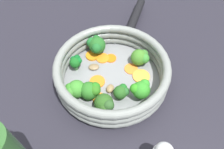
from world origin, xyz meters
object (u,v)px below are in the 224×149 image
object	(u,v)px
carrot_slice_3	(92,56)
broccoli_floret_7	(96,45)
carrot_slice_1	(99,98)
carrot_slice_0	(141,77)
broccoli_floret_0	(140,57)
broccoli_floret_3	(91,90)
broccoli_floret_2	(121,92)
broccoli_floret_4	(104,104)
broccoli_floret_5	(75,89)
carrot_slice_2	(112,58)
carrot_slice_6	(103,58)
carrot_slice_5	(131,69)
broccoli_floret_1	(140,89)
skillet	(112,79)
mushroom_piece_1	(94,67)
carrot_slice_4	(97,82)
broccoli_floret_6	(76,62)
mushroom_piece_0	(110,88)

from	to	relation	value
carrot_slice_3	broccoli_floret_7	distance (m)	0.03
carrot_slice_1	carrot_slice_0	bearing A→B (deg)	28.12
broccoli_floret_0	broccoli_floret_3	xyz separation A→B (m)	(-0.13, -0.10, 0.00)
broccoli_floret_2	broccoli_floret_4	bearing A→B (deg)	-140.66
carrot_slice_0	carrot_slice_1	xyz separation A→B (m)	(-0.11, -0.06, 0.00)
carrot_slice_1	broccoli_floret_5	xyz separation A→B (m)	(-0.06, 0.01, 0.02)
carrot_slice_2	carrot_slice_6	bearing A→B (deg)	177.09
carrot_slice_0	carrot_slice_2	bearing A→B (deg)	136.12
broccoli_floret_4	broccoli_floret_3	bearing A→B (deg)	129.12
carrot_slice_5	broccoli_floret_1	xyz separation A→B (m)	(0.01, -0.09, 0.03)
skillet	broccoli_floret_2	bearing A→B (deg)	-71.24
carrot_slice_2	mushroom_piece_1	xyz separation A→B (m)	(-0.05, -0.03, 0.00)
carrot_slice_4	broccoli_floret_6	world-z (taller)	broccoli_floret_6
carrot_slice_1	carrot_slice_6	xyz separation A→B (m)	(0.01, 0.13, -0.00)
carrot_slice_3	broccoli_floret_0	size ratio (longest dim) A/B	0.75
carrot_slice_2	broccoli_floret_1	distance (m)	0.14
broccoli_floret_3	broccoli_floret_7	distance (m)	0.15
broccoli_floret_2	mushroom_piece_0	xyz separation A→B (m)	(-0.03, 0.02, -0.02)
carrot_slice_1	broccoli_floret_1	distance (m)	0.10
skillet	broccoli_floret_0	world-z (taller)	broccoli_floret_0
carrot_slice_0	broccoli_floret_6	size ratio (longest dim) A/B	1.05
carrot_slice_1	carrot_slice_5	world-z (taller)	carrot_slice_1
skillet	carrot_slice_2	distance (m)	0.07
broccoli_floret_0	carrot_slice_4	bearing A→B (deg)	-153.80
skillet	carrot_slice_2	world-z (taller)	carrot_slice_2
carrot_slice_4	broccoli_floret_7	bearing A→B (deg)	90.17
carrot_slice_3	mushroom_piece_1	size ratio (longest dim) A/B	1.27
carrot_slice_4	carrot_slice_3	bearing A→B (deg)	98.40
broccoli_floret_0	broccoli_floret_7	xyz separation A→B (m)	(-0.12, 0.05, 0.01)
carrot_slice_5	mushroom_piece_0	world-z (taller)	mushroom_piece_0
carrot_slice_5	mushroom_piece_1	size ratio (longest dim) A/B	1.26
skillet	broccoli_floret_1	distance (m)	0.10
broccoli_floret_1	broccoli_floret_2	xyz separation A→B (m)	(-0.04, 0.00, -0.01)
skillet	carrot_slice_1	bearing A→B (deg)	-119.61
mushroom_piece_0	carrot_slice_4	bearing A→B (deg)	141.24
mushroom_piece_0	broccoli_floret_5	bearing A→B (deg)	-172.17
carrot_slice_2	broccoli_floret_3	size ratio (longest dim) A/B	0.61
carrot_slice_5	broccoli_floret_4	bearing A→B (deg)	-122.18
broccoli_floret_2	broccoli_floret_5	world-z (taller)	broccoli_floret_5
mushroom_piece_0	carrot_slice_1	bearing A→B (deg)	-138.80
carrot_slice_0	mushroom_piece_1	xyz separation A→B (m)	(-0.12, 0.04, 0.00)
broccoli_floret_7	carrot_slice_5	bearing A→B (deg)	-35.10
broccoli_floret_0	broccoli_floret_6	distance (m)	0.17
carrot_slice_0	carrot_slice_5	xyz separation A→B (m)	(-0.02, 0.03, -0.00)
carrot_slice_5	carrot_slice_6	bearing A→B (deg)	150.91
broccoli_floret_0	carrot_slice_2	bearing A→B (deg)	163.76
carrot_slice_6	mushroom_piece_0	world-z (taller)	mushroom_piece_0
carrot_slice_0	carrot_slice_1	world-z (taller)	same
broccoli_floret_4	carrot_slice_4	bearing A→B (deg)	101.66
carrot_slice_6	carrot_slice_0	bearing A→B (deg)	-35.38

